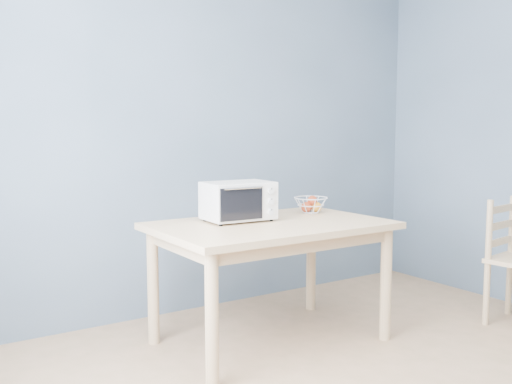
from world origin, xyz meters
TOP-DOWN VIEW (x-y plane):
  - room at (0.00, 0.00)m, footprint 4.01×4.51m
  - dining_table at (0.01, 1.39)m, footprint 1.40×0.90m
  - toaster_oven at (-0.15, 1.55)m, footprint 0.43×0.32m
  - fruit_basket at (0.47, 1.58)m, footprint 0.30×0.30m

SIDE VIEW (x-z plane):
  - dining_table at x=0.01m, z-range 0.27..1.02m
  - fruit_basket at x=0.47m, z-range 0.75..0.87m
  - toaster_oven at x=-0.15m, z-range 0.76..1.00m
  - room at x=0.00m, z-range -0.01..2.61m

